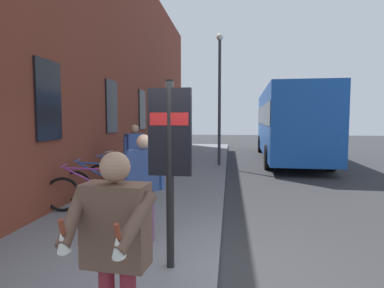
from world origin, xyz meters
name	(u,v)px	position (x,y,z in m)	size (l,w,h in m)	color
ground	(257,184)	(6.00, -1.00, 0.00)	(60.00, 60.00, 0.00)	#2D2D30
sidewalk_pavement	(180,170)	(8.00, 1.75, 0.06)	(24.00, 3.50, 0.12)	slate
station_facade	(134,70)	(8.99, 3.80, 4.02)	(22.00, 0.65, 8.04)	brown
bicycle_beside_lamp	(89,192)	(2.20, 2.76, 0.51)	(0.60, 1.73, 0.97)	black
bicycle_under_window	(99,185)	(2.96, 2.86, 0.51)	(0.50, 1.75, 0.97)	black
bicycle_by_door	(118,178)	(3.86, 2.73, 0.51)	(0.48, 1.77, 0.97)	black
bicycle_nearest_sign	(124,172)	(4.82, 2.88, 0.51)	(0.48, 1.76, 0.97)	black
transit_info_sign	(170,144)	(-0.14, 0.62, 1.72)	(0.12, 0.55, 2.40)	black
city_bus	(289,121)	(12.28, -3.00, 1.92)	(10.61, 3.02, 3.35)	#1951B2
pedestrian_crossing_street	(135,150)	(4.37, 2.43, 1.19)	(0.54, 0.53, 1.75)	#26262D
pedestrian_by_facade	(144,177)	(0.67, 1.18, 1.14)	(0.31, 0.63, 1.68)	#723F72
tourist_with_hotdogs	(115,239)	(-1.93, 0.70, 1.16)	(0.61, 0.65, 1.68)	maroon
street_lamp	(220,88)	(9.25, 0.30, 3.27)	(0.28, 0.28, 5.33)	#333338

